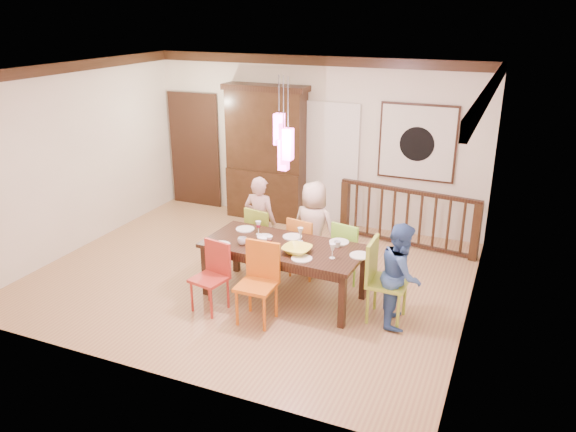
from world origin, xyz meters
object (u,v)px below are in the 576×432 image
at_px(person_far_mid, 314,228).
at_px(chair_end_right, 388,276).
at_px(chair_far_left, 264,232).
at_px(balustrade, 407,217).
at_px(china_hutch, 266,153).
at_px(person_end_right, 401,274).
at_px(dining_table, 284,251).
at_px(person_far_left, 260,221).

bearing_deg(person_far_mid, chair_end_right, 151.24).
xyz_separation_m(chair_far_left, balustrade, (1.80, 1.55, -0.03)).
distance_m(china_hutch, person_end_right, 4.14).
distance_m(person_far_mid, person_end_right, 1.73).
height_order(chair_far_left, china_hutch, china_hutch).
height_order(dining_table, china_hutch, china_hutch).
relative_size(chair_far_left, china_hutch, 0.38).
bearing_deg(chair_end_right, person_far_mid, 54.71).
bearing_deg(balustrade, chair_far_left, -131.60).
relative_size(balustrade, person_far_mid, 1.69).
xyz_separation_m(person_far_mid, person_end_right, (1.46, -0.92, -0.04)).
bearing_deg(chair_far_left, china_hutch, -54.44).
bearing_deg(dining_table, person_end_right, 0.77).
bearing_deg(chair_end_right, balustrade, 5.92).
distance_m(chair_far_left, chair_end_right, 2.22).
distance_m(china_hutch, balustrade, 2.76).
height_order(chair_end_right, balustrade, chair_end_right).
bearing_deg(china_hutch, chair_end_right, -43.38).
xyz_separation_m(chair_end_right, person_far_mid, (-1.31, 0.92, 0.09)).
height_order(person_far_left, person_far_mid, same).
height_order(chair_end_right, person_end_right, person_end_right).
distance_m(dining_table, chair_far_left, 1.05).
height_order(china_hutch, person_far_mid, china_hutch).
height_order(dining_table, person_end_right, person_end_right).
xyz_separation_m(chair_end_right, person_end_right, (0.15, -0.00, 0.06)).
relative_size(balustrade, person_end_right, 1.79).
relative_size(dining_table, person_far_mid, 1.56).
xyz_separation_m(person_far_left, person_end_right, (2.28, -0.86, -0.04)).
relative_size(dining_table, china_hutch, 0.89).
bearing_deg(person_end_right, balustrade, -1.99).
bearing_deg(china_hutch, person_end_right, -41.96).
bearing_deg(dining_table, balustrade, 66.89).
distance_m(china_hutch, person_far_left, 2.10).
bearing_deg(dining_table, chair_far_left, 132.23).
xyz_separation_m(dining_table, person_end_right, (1.55, -0.05, -0.02)).
distance_m(dining_table, balustrade, 2.61).
distance_m(person_far_left, person_far_mid, 0.83).
height_order(balustrade, person_end_right, person_end_right).
distance_m(dining_table, chair_end_right, 1.40).
xyz_separation_m(balustrade, person_far_mid, (-1.05, -1.48, 0.18)).
distance_m(balustrade, person_far_mid, 1.82).
distance_m(chair_end_right, person_far_left, 2.30).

